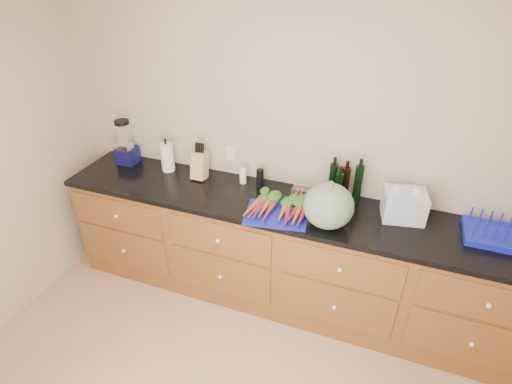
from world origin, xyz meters
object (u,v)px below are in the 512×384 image
at_px(tomato_box, 302,191).
at_px(blender_appliance, 126,145).
at_px(cutting_board, 277,214).
at_px(dish_rack, 495,234).
at_px(carrots, 279,207).
at_px(squash, 329,206).
at_px(paper_towel, 167,157).
at_px(knife_block, 200,165).

bearing_deg(tomato_box, blender_appliance, -179.56).
relative_size(cutting_board, blender_appliance, 1.12).
bearing_deg(dish_rack, tomato_box, 176.08).
relative_size(carrots, squash, 1.33).
relative_size(squash, paper_towel, 1.39).
xyz_separation_m(knife_block, tomato_box, (0.85, 0.03, -0.08)).
distance_m(squash, paper_towel, 1.46).
relative_size(paper_towel, tomato_box, 1.73).
distance_m(carrots, squash, 0.38).
bearing_deg(knife_block, carrots, -18.28).
height_order(carrots, knife_block, knife_block).
xyz_separation_m(cutting_board, carrots, (0.00, 0.05, 0.03)).
xyz_separation_m(cutting_board, paper_towel, (-1.07, 0.32, 0.12)).
relative_size(paper_towel, knife_block, 1.10).
relative_size(cutting_board, tomato_box, 3.12).
relative_size(blender_appliance, knife_block, 1.76).
xyz_separation_m(cutting_board, tomato_box, (0.10, 0.33, 0.03)).
distance_m(paper_towel, knife_block, 0.31).
relative_size(knife_block, tomato_box, 1.58).
height_order(carrots, dish_rack, dish_rack).
distance_m(blender_appliance, knife_block, 0.72).
bearing_deg(tomato_box, squash, -51.05).
xyz_separation_m(blender_appliance, paper_towel, (0.40, 0.00, -0.05)).
relative_size(squash, blender_appliance, 0.87).
height_order(paper_towel, tomato_box, paper_towel).
distance_m(knife_block, tomato_box, 0.86).
height_order(paper_towel, knife_block, paper_towel).
distance_m(cutting_board, knife_block, 0.82).
xyz_separation_m(paper_towel, dish_rack, (2.48, -0.08, -0.08)).
bearing_deg(carrots, knife_block, 161.72).
distance_m(blender_appliance, paper_towel, 0.41).
bearing_deg(carrots, paper_towel, 165.84).
xyz_separation_m(tomato_box, dish_rack, (1.31, -0.09, 0.00)).
height_order(paper_towel, dish_rack, paper_towel).
bearing_deg(paper_towel, cutting_board, -16.70).
distance_m(cutting_board, squash, 0.38).
distance_m(squash, dish_rack, 1.09).
xyz_separation_m(carrots, tomato_box, (0.10, 0.28, -0.01)).
height_order(carrots, paper_towel, paper_towel).
height_order(squash, tomato_box, squash).
bearing_deg(blender_appliance, squash, -9.51).
bearing_deg(knife_block, dish_rack, -1.59).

